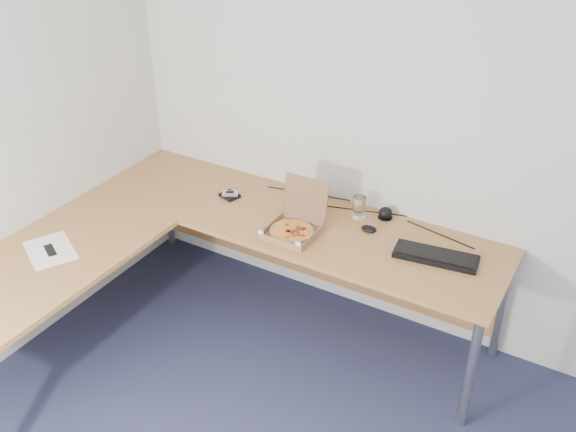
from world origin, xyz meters
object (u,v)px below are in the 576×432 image
Objects in this scene: wallet at (230,195)px; pizza_box at (293,228)px; desk at (202,242)px; keyboard at (436,256)px; drinking_glass at (359,207)px.

pizza_box is at bearing 0.41° from wallet.
keyboard is at bearing 20.82° from desk.
desk is 22.91× the size of wallet.
desk is at bearing -57.51° from wallet.
pizza_box reaches higher than desk.
desk is 5.74× the size of keyboard.
drinking_glass reaches higher than keyboard.
pizza_box is 2.88× the size of wallet.
wallet is (-0.54, 0.16, -0.02)m from pizza_box.
pizza_box reaches higher than keyboard.
pizza_box reaches higher than drinking_glass.
drinking_glass is 0.31× the size of keyboard.
pizza_box is at bearing -125.62° from drinking_glass.
keyboard is 1.31m from wallet.
pizza_box is at bearing 35.06° from desk.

